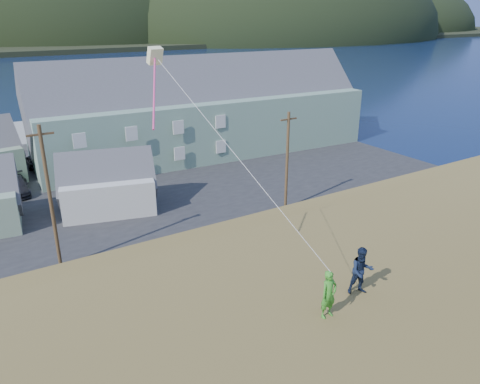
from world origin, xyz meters
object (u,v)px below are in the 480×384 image
kite_flyer_green (329,294)px  kite_flyer_navy (362,271)px  lodge (204,109)px  shed_white (107,184)px

kite_flyer_green → kite_flyer_navy: 1.84m
lodge → shed_white: bearing=-140.0°
lodge → kite_flyer_green: bearing=-109.5°
kite_flyer_navy → shed_white: bearing=114.5°
lodge → kite_flyer_navy: lodge is taller
lodge → shed_white: (-15.52, -11.55, -2.86)m
shed_white → kite_flyer_navy: size_ratio=5.35×
shed_white → kite_flyer_green: 29.13m
lodge → shed_white: lodge is taller
kite_flyer_green → kite_flyer_navy: size_ratio=0.94×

